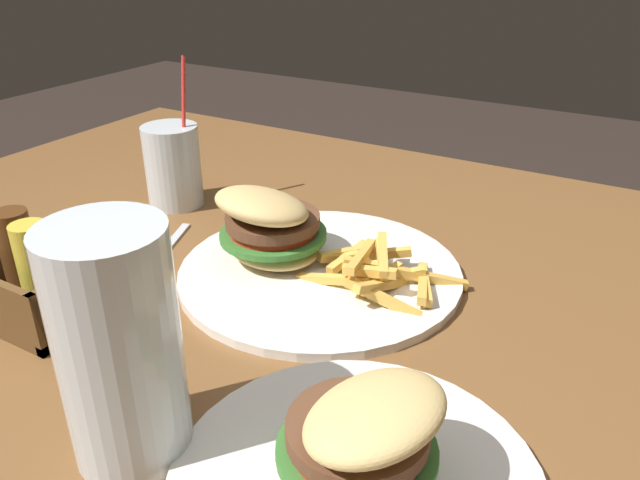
% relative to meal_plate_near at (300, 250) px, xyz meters
% --- Properties ---
extents(dining_table, '(1.46, 1.13, 0.77)m').
position_rel_meal_plate_near_xyz_m(dining_table, '(-0.09, 0.11, -0.16)').
color(dining_table, brown).
rests_on(dining_table, ground_plane).
extents(meal_plate_near, '(0.31, 0.31, 0.10)m').
position_rel_meal_plate_near_xyz_m(meal_plate_near, '(0.00, 0.00, 0.00)').
color(meal_plate_near, white).
rests_on(meal_plate_near, dining_table).
extents(beer_glass, '(0.08, 0.08, 0.18)m').
position_rel_meal_plate_near_xyz_m(beer_glass, '(-0.03, 0.28, 0.06)').
color(beer_glass, silver).
rests_on(beer_glass, dining_table).
extents(juice_glass, '(0.08, 0.08, 0.20)m').
position_rel_meal_plate_near_xyz_m(juice_glass, '(0.25, -0.08, 0.02)').
color(juice_glass, silver).
rests_on(juice_glass, dining_table).
extents(spoon, '(0.09, 0.18, 0.02)m').
position_rel_meal_plate_near_xyz_m(spoon, '(0.14, 0.11, -0.02)').
color(spoon, silver).
rests_on(spoon, dining_table).
extents(meal_plate_far, '(0.26, 0.26, 0.10)m').
position_rel_meal_plate_near_xyz_m(meal_plate_far, '(-0.19, 0.24, -0.00)').
color(meal_plate_far, white).
rests_on(meal_plate_far, dining_table).
extents(condiment_caddy, '(0.11, 0.08, 0.11)m').
position_rel_meal_plate_near_xyz_m(condiment_caddy, '(0.17, 0.21, 0.01)').
color(condiment_caddy, brown).
rests_on(condiment_caddy, dining_table).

